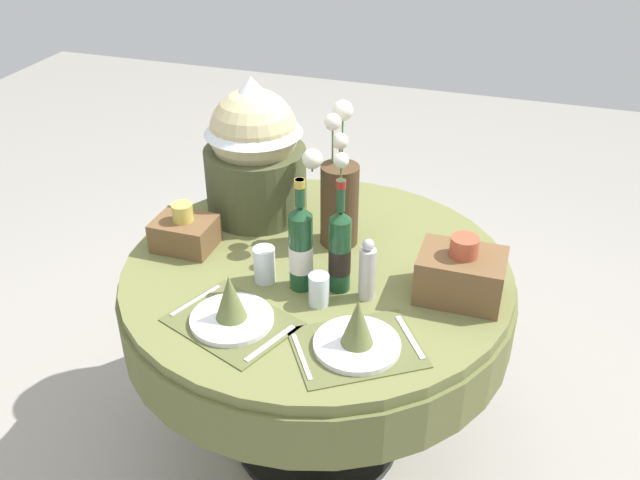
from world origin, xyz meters
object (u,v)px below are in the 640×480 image
Objects in this scene: place_setting_left at (231,309)px; flower_vase at (338,193)px; tumbler_near_right at (265,265)px; woven_basket_side_left at (185,232)px; tumbler_mid at (319,290)px; gift_tub_back_left at (254,144)px; pepper_mill at (367,271)px; woven_basket_side_right at (461,274)px; dining_table at (317,300)px; place_setting_right at (357,334)px; wine_bottle_centre at (340,250)px; wine_bottle_left at (301,248)px.

flower_vase is (0.16, 0.52, 0.14)m from place_setting_left.
tumbler_near_right is 0.59× the size of woven_basket_side_left.
tumbler_mid is 0.64m from gift_tub_back_left.
place_setting_left is 0.41m from pepper_mill.
place_setting_left is 0.26m from tumbler_mid.
gift_tub_back_left is (-0.19, 0.40, 0.21)m from tumbler_near_right.
tumbler_mid is at bearing -156.51° from woven_basket_side_right.
woven_basket_side_left is 0.78× the size of woven_basket_side_right.
flower_vase is at bearing 22.07° from woven_basket_side_left.
pepper_mill is (0.33, 0.24, 0.05)m from place_setting_left.
dining_table is 0.32m from pepper_mill.
place_setting_right is 1.15× the size of wine_bottle_centre.
place_setting_right reaches higher than tumbler_mid.
woven_basket_side_left is at bearing 162.39° from tumbler_mid.
wine_bottle_centre is 0.58m from gift_tub_back_left.
wine_bottle_centre reaches higher than tumbler_mid.
place_setting_left is at bearing -144.53° from pepper_mill.
flower_vase reaches higher than tumbler_near_right.
wine_bottle_left is at bearing 1.68° from tumbler_near_right.
woven_basket_side_right is (0.26, 0.09, -0.01)m from pepper_mill.
woven_basket_side_right reaches higher than dining_table.
dining_table is at bearing 109.82° from tumbler_mid.
wine_bottle_left is 0.21m from pepper_mill.
gift_tub_back_left is at bearing 65.35° from woven_basket_side_left.
flower_vase is at bearing 112.17° from place_setting_right.
wine_bottle_centre is at bearing -7.38° from woven_basket_side_left.
place_setting_left is 1.63× the size of woven_basket_side_right.
wine_bottle_left is 0.14m from tumbler_mid.
flower_vase is 0.53m from woven_basket_side_left.
woven_basket_side_right is at bearing 55.38° from place_setting_right.
pepper_mill is (0.18, -0.28, -0.09)m from flower_vase.
flower_vase is 0.36m from gift_tub_back_left.
wine_bottle_centre is (0.24, 0.26, 0.09)m from place_setting_left.
tumbler_mid is at bearing -149.03° from pepper_mill.
flower_vase is 0.91× the size of gift_tub_back_left.
dining_table is at bearing 85.20° from wine_bottle_left.
pepper_mill reaches higher than tumbler_mid.
tumbler_near_right is at bearing -135.75° from dining_table.
place_setting_left is at bearing -142.04° from tumbler_mid.
gift_tub_back_left is at bearing 127.88° from wine_bottle_left.
flower_vase is 2.29× the size of pepper_mill.
dining_table is 0.36m from flower_vase.
wine_bottle_centre is 0.73× the size of gift_tub_back_left.
place_setting_right is (0.37, 0.00, 0.00)m from place_setting_left.
flower_vase is 0.35m from pepper_mill.
dining_table is 6.52× the size of woven_basket_side_left.
dining_table is 11.00× the size of tumbler_near_right.
woven_basket_side_right is (0.44, -0.19, -0.11)m from flower_vase.
place_setting_left is at bearing -133.45° from wine_bottle_centre.
tumbler_near_right is at bearing 87.21° from place_setting_left.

